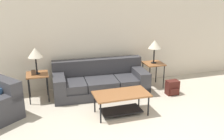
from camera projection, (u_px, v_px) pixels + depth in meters
name	position (u px, v px, depth m)	size (l,w,h in m)	color
wall_back	(105.00, 38.00, 6.68)	(9.14, 0.06, 2.60)	silver
couch	(100.00, 82.00, 6.32)	(2.38, 1.12, 0.82)	#38383D
coffee_table	(121.00, 99.00, 5.22)	(1.15, 0.61, 0.47)	#935B33
side_table_left	(37.00, 77.00, 5.83)	(0.50, 0.52, 0.65)	#935B33
side_table_right	(153.00, 66.00, 6.70)	(0.50, 0.52, 0.65)	#935B33
table_lamp_left	(35.00, 53.00, 5.66)	(0.34, 0.34, 0.62)	black
table_lamp_right	(155.00, 45.00, 6.52)	(0.34, 0.34, 0.62)	black
backpack	(172.00, 88.00, 6.26)	(0.31, 0.28, 0.36)	#4C1E19
picture_frame	(33.00, 73.00, 5.70)	(0.10, 0.04, 0.13)	#4C3828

